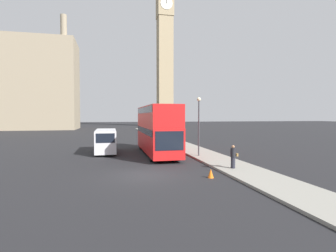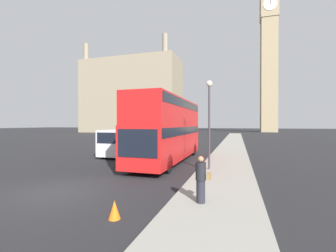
{
  "view_description": "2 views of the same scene",
  "coord_description": "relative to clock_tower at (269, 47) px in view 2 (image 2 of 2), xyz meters",
  "views": [
    {
      "loc": [
        -2.08,
        -16.31,
        3.71
      ],
      "look_at": [
        3.52,
        9.04,
        2.72
      ],
      "focal_mm": 28.0,
      "sensor_mm": 36.0,
      "label": 1
    },
    {
      "loc": [
        7.26,
        -7.51,
        2.81
      ],
      "look_at": [
        -0.41,
        17.16,
        2.59
      ],
      "focal_mm": 24.0,
      "sensor_mm": 36.0,
      "label": 2
    }
  ],
  "objects": [
    {
      "name": "ground_plane",
      "position": [
        -17.71,
        -78.73,
        -30.01
      ],
      "size": [
        300.0,
        300.0,
        0.0
      ],
      "primitive_type": "plane",
      "color": "black"
    },
    {
      "name": "red_double_decker_bus",
      "position": [
        -15.39,
        -70.09,
        -27.43
      ],
      "size": [
        2.57,
        11.19,
        4.65
      ],
      "color": "red",
      "rests_on": "ground_plane"
    },
    {
      "name": "white_van",
      "position": [
        -20.23,
        -68.14,
        -28.76
      ],
      "size": [
        1.98,
        5.92,
        2.32
      ],
      "color": "silver",
      "rests_on": "ground_plane"
    },
    {
      "name": "clock_tower",
      "position": [
        0.0,
        0.0,
        0.0
      ],
      "size": [
        5.74,
        5.91,
        58.49
      ],
      "color": "tan",
      "rests_on": "ground_plane"
    },
    {
      "name": "building_block_distant",
      "position": [
        -45.58,
        -15.91,
        -17.65
      ],
      "size": [
        33.19,
        13.53,
        30.08
      ],
      "color": "gray",
      "rests_on": "ground_plane"
    },
    {
      "name": "pedestrian",
      "position": [
        -11.62,
        -78.68,
        -29.08
      ],
      "size": [
        0.51,
        0.35,
        1.58
      ],
      "color": "#23232D",
      "rests_on": "sidewalk_strip"
    },
    {
      "name": "traffic_cone",
      "position": [
        -13.92,
        -80.39,
        -29.74
      ],
      "size": [
        0.36,
        0.36,
        0.55
      ],
      "color": "orange",
      "rests_on": "ground_plane"
    },
    {
      "name": "sidewalk_strip",
      "position": [
        -11.15,
        -78.73,
        -29.94
      ],
      "size": [
        3.12,
        120.0,
        0.15
      ],
      "color": "gray",
      "rests_on": "ground_plane"
    },
    {
      "name": "street_lamp",
      "position": [
        -12.06,
        -72.81,
        -26.38
      ],
      "size": [
        0.36,
        0.36,
        5.24
      ],
      "color": "#38383D",
      "rests_on": "sidewalk_strip"
    }
  ]
}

